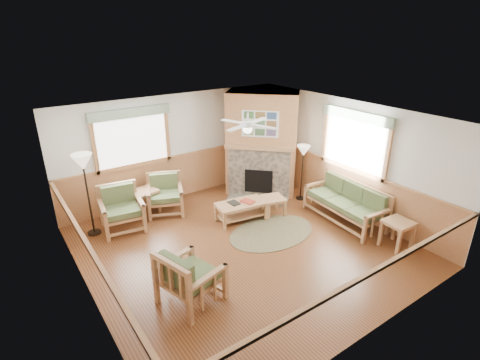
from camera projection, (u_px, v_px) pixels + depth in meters
floor at (244, 246)px, 7.76m from camera, size 6.00×6.00×0.01m
ceiling at (244, 118)px, 6.72m from camera, size 6.00×6.00×0.01m
wall_back at (175, 148)px, 9.51m from camera, size 6.00×0.02×2.70m
wall_front at (375, 261)px, 4.97m from camera, size 6.00×0.02×2.70m
wall_left at (83, 232)px, 5.66m from camera, size 0.02×6.00×2.70m
wall_right at (347, 157)px, 8.83m from camera, size 0.02×6.00×2.70m
wainscot at (244, 223)px, 7.55m from camera, size 6.00×6.00×1.10m
fireplace at (262, 143)px, 9.87m from camera, size 3.11×3.11×2.70m
window_back at (128, 107)px, 8.44m from camera, size 1.90×0.16×1.50m
window_right at (359, 109)px, 8.20m from camera, size 0.16×1.90×1.50m
ceiling_fan at (248, 115)px, 7.12m from camera, size 1.59×1.59×0.36m
sofa at (345, 203)px, 8.60m from camera, size 2.01×0.95×0.90m
armchair_back_left at (122, 209)px, 8.23m from camera, size 0.98×0.98×0.98m
armchair_back_right at (165, 195)px, 8.99m from camera, size 1.07×1.07×0.92m
armchair_left at (191, 276)px, 6.06m from camera, size 1.07×1.07×0.97m
coffee_table at (241, 212)px, 8.69m from camera, size 1.21×0.73×0.46m
end_table_chairs at (145, 202)px, 9.00m from camera, size 0.65×0.63×0.61m
end_table_sofa at (397, 234)px, 7.62m from camera, size 0.55×0.53×0.60m
footstool at (273, 206)px, 8.99m from camera, size 0.62×0.62×0.44m
braided_rug at (272, 232)px, 8.26m from camera, size 2.23×2.23×0.01m
floor_lamp_left at (88, 195)px, 7.88m from camera, size 0.48×0.48×1.85m
floor_lamp_right at (302, 173)px, 9.58m from camera, size 0.41×0.41×1.47m
book_red at (248, 201)px, 8.63m from camera, size 0.29×0.35×0.03m
book_dark at (234, 202)px, 8.57m from camera, size 0.21×0.28×0.03m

